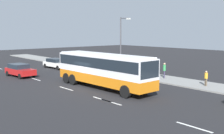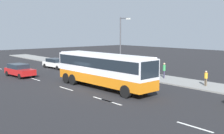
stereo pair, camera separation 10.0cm
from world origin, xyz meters
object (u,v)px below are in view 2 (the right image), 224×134
at_px(car_white_minivan, 56,63).
at_px(pedestrian_near_curb, 206,77).
at_px(street_lamp, 121,42).
at_px(pedestrian_at_crossing, 164,69).
at_px(car_red_compact, 20,70).
at_px(coach_bus, 103,67).

distance_m(car_white_minivan, pedestrian_near_curb, 22.63).
bearing_deg(pedestrian_near_curb, street_lamp, -63.02).
distance_m(car_white_minivan, street_lamp, 12.25).
xyz_separation_m(pedestrian_at_crossing, street_lamp, (-5.31, -1.81, 3.02)).
distance_m(car_red_compact, pedestrian_at_crossing, 17.46).
relative_size(coach_bus, pedestrian_at_crossing, 6.58).
distance_m(coach_bus, street_lamp, 8.22).
height_order(coach_bus, pedestrian_near_curb, coach_bus).
relative_size(coach_bus, car_white_minivan, 2.42).
height_order(coach_bus, street_lamp, street_lamp).
xyz_separation_m(car_white_minivan, pedestrian_at_crossing, (16.74, 4.61, 0.41)).
height_order(pedestrian_near_curb, pedestrian_at_crossing, pedestrian_at_crossing).
relative_size(pedestrian_at_crossing, street_lamp, 0.25).
bearing_deg(street_lamp, pedestrian_near_curb, 7.41).
bearing_deg(car_white_minivan, pedestrian_at_crossing, 12.14).
relative_size(pedestrian_near_curb, street_lamp, 0.21).
relative_size(coach_bus, street_lamp, 1.66).
bearing_deg(car_red_compact, street_lamp, 47.27).
relative_size(car_red_compact, car_white_minivan, 0.95).
relative_size(coach_bus, car_red_compact, 2.55).
height_order(car_white_minivan, street_lamp, street_lamp).
height_order(coach_bus, car_white_minivan, coach_bus).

